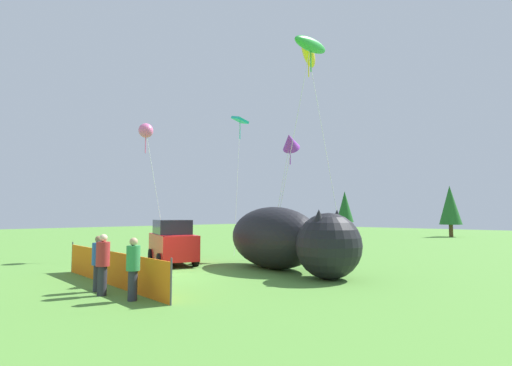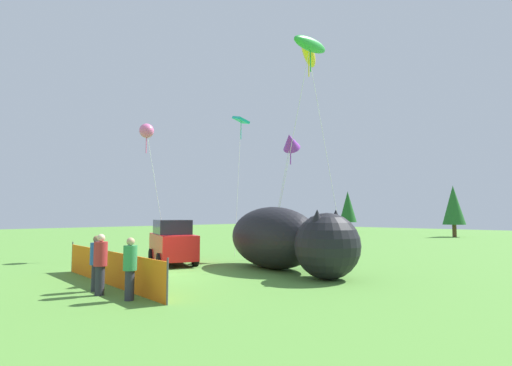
{
  "view_description": "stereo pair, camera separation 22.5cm",
  "coord_description": "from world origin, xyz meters",
  "px_view_note": "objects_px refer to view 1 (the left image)",
  "views": [
    {
      "loc": [
        13.86,
        -9.29,
        2.42
      ],
      "look_at": [
        -0.08,
        5.56,
        4.02
      ],
      "focal_mm": 28.0,
      "sensor_mm": 36.0,
      "label": 1
    },
    {
      "loc": [
        14.02,
        -9.13,
        2.42
      ],
      "look_at": [
        -0.08,
        5.56,
        4.02
      ],
      "focal_mm": 28.0,
      "sensor_mm": 36.0,
      "label": 2
    }
  ],
  "objects_px": {
    "spectator_in_black_shirt": "(103,262)",
    "kite_green_fish": "(311,46)",
    "folding_chair": "(154,270)",
    "kite_pink_octopus": "(146,131)",
    "spectator_in_white_shirt": "(133,266)",
    "kite_yellow_hero": "(309,54)",
    "kite_purple_delta": "(290,142)",
    "parked_car": "(172,242)",
    "spectator_in_red_shirt": "(98,261)",
    "kite_teal_diamond": "(240,122)",
    "inflatable_cat": "(284,241)"
  },
  "relations": [
    {
      "from": "spectator_in_black_shirt",
      "to": "kite_green_fish",
      "type": "distance_m",
      "value": 13.32
    },
    {
      "from": "folding_chair",
      "to": "kite_pink_octopus",
      "type": "xyz_separation_m",
      "value": [
        -7.63,
        4.19,
        6.65
      ]
    },
    {
      "from": "spectator_in_white_shirt",
      "to": "kite_yellow_hero",
      "type": "relative_size",
      "value": 0.15
    },
    {
      "from": "kite_purple_delta",
      "to": "folding_chair",
      "type": "bearing_deg",
      "value": -81.28
    },
    {
      "from": "folding_chair",
      "to": "spectator_in_black_shirt",
      "type": "distance_m",
      "value": 2.31
    },
    {
      "from": "parked_car",
      "to": "kite_pink_octopus",
      "type": "relative_size",
      "value": 0.57
    },
    {
      "from": "kite_purple_delta",
      "to": "spectator_in_red_shirt",
      "type": "bearing_deg",
      "value": -83.2
    },
    {
      "from": "spectator_in_black_shirt",
      "to": "kite_pink_octopus",
      "type": "distance_m",
      "value": 12.1
    },
    {
      "from": "spectator_in_red_shirt",
      "to": "kite_teal_diamond",
      "type": "xyz_separation_m",
      "value": [
        -6.28,
        12.41,
        7.55
      ]
    },
    {
      "from": "parked_car",
      "to": "kite_pink_octopus",
      "type": "distance_m",
      "value": 7.01
    },
    {
      "from": "spectator_in_red_shirt",
      "to": "kite_teal_diamond",
      "type": "bearing_deg",
      "value": 116.82
    },
    {
      "from": "parked_car",
      "to": "kite_yellow_hero",
      "type": "distance_m",
      "value": 12.16
    },
    {
      "from": "folding_chair",
      "to": "inflatable_cat",
      "type": "height_order",
      "value": "inflatable_cat"
    },
    {
      "from": "inflatable_cat",
      "to": "spectator_in_red_shirt",
      "type": "distance_m",
      "value": 7.76
    },
    {
      "from": "folding_chair",
      "to": "kite_green_fish",
      "type": "height_order",
      "value": "kite_green_fish"
    },
    {
      "from": "spectator_in_white_shirt",
      "to": "kite_pink_octopus",
      "type": "distance_m",
      "value": 12.92
    },
    {
      "from": "inflatable_cat",
      "to": "spectator_in_black_shirt",
      "type": "height_order",
      "value": "inflatable_cat"
    },
    {
      "from": "spectator_in_black_shirt",
      "to": "spectator_in_red_shirt",
      "type": "xyz_separation_m",
      "value": [
        -0.72,
        0.2,
        -0.05
      ]
    },
    {
      "from": "kite_green_fish",
      "to": "kite_teal_diamond",
      "type": "bearing_deg",
      "value": 158.2
    },
    {
      "from": "kite_teal_diamond",
      "to": "kite_purple_delta",
      "type": "xyz_separation_m",
      "value": [
        4.9,
        -0.86,
        -2.03
      ]
    },
    {
      "from": "spectator_in_white_shirt",
      "to": "kite_pink_octopus",
      "type": "xyz_separation_m",
      "value": [
        -9.56,
        6.1,
        6.18
      ]
    },
    {
      "from": "spectator_in_black_shirt",
      "to": "kite_yellow_hero",
      "type": "relative_size",
      "value": 0.16
    },
    {
      "from": "spectator_in_black_shirt",
      "to": "kite_yellow_hero",
      "type": "bearing_deg",
      "value": 92.55
    },
    {
      "from": "spectator_in_black_shirt",
      "to": "kite_green_fish",
      "type": "xyz_separation_m",
      "value": [
        1.03,
        9.4,
        9.37
      ]
    },
    {
      "from": "inflatable_cat",
      "to": "spectator_in_red_shirt",
      "type": "xyz_separation_m",
      "value": [
        -1.37,
        -7.63,
        -0.32
      ]
    },
    {
      "from": "inflatable_cat",
      "to": "kite_pink_octopus",
      "type": "distance_m",
      "value": 10.77
    },
    {
      "from": "spectator_in_white_shirt",
      "to": "spectator_in_red_shirt",
      "type": "xyz_separation_m",
      "value": [
        -2.02,
        -0.06,
        -0.01
      ]
    },
    {
      "from": "spectator_in_black_shirt",
      "to": "kite_green_fish",
      "type": "height_order",
      "value": "kite_green_fish"
    },
    {
      "from": "folding_chair",
      "to": "spectator_in_black_shirt",
      "type": "height_order",
      "value": "spectator_in_black_shirt"
    },
    {
      "from": "spectator_in_black_shirt",
      "to": "kite_yellow_hero",
      "type": "xyz_separation_m",
      "value": [
        -0.51,
        11.39,
        10.0
      ]
    },
    {
      "from": "kite_green_fish",
      "to": "parked_car",
      "type": "bearing_deg",
      "value": -148.9
    },
    {
      "from": "parked_car",
      "to": "kite_teal_diamond",
      "type": "xyz_separation_m",
      "value": [
        -2.17,
        6.73,
        7.45
      ]
    },
    {
      "from": "parked_car",
      "to": "spectator_in_black_shirt",
      "type": "distance_m",
      "value": 7.6
    },
    {
      "from": "parked_car",
      "to": "spectator_in_black_shirt",
      "type": "bearing_deg",
      "value": -27.49
    },
    {
      "from": "kite_pink_octopus",
      "to": "kite_teal_diamond",
      "type": "bearing_deg",
      "value": 78.56
    },
    {
      "from": "kite_green_fish",
      "to": "kite_purple_delta",
      "type": "bearing_deg",
      "value": 143.08
    },
    {
      "from": "folding_chair",
      "to": "kite_green_fish",
      "type": "relative_size",
      "value": 0.08
    },
    {
      "from": "inflatable_cat",
      "to": "spectator_in_white_shirt",
      "type": "relative_size",
      "value": 4.43
    },
    {
      "from": "folding_chair",
      "to": "spectator_in_red_shirt",
      "type": "xyz_separation_m",
      "value": [
        -0.09,
        -1.97,
        0.46
      ]
    },
    {
      "from": "folding_chair",
      "to": "spectator_in_black_shirt",
      "type": "xyz_separation_m",
      "value": [
        0.63,
        -2.17,
        0.5
      ]
    },
    {
      "from": "spectator_in_white_shirt",
      "to": "kite_green_fish",
      "type": "xyz_separation_m",
      "value": [
        -0.28,
        9.14,
        9.41
      ]
    },
    {
      "from": "parked_car",
      "to": "kite_green_fish",
      "type": "bearing_deg",
      "value": 54.23
    },
    {
      "from": "spectator_in_white_shirt",
      "to": "kite_yellow_hero",
      "type": "distance_m",
      "value": 15.09
    },
    {
      "from": "parked_car",
      "to": "inflatable_cat",
      "type": "height_order",
      "value": "inflatable_cat"
    },
    {
      "from": "kite_purple_delta",
      "to": "inflatable_cat",
      "type": "bearing_deg",
      "value": -55.01
    },
    {
      "from": "inflatable_cat",
      "to": "kite_yellow_hero",
      "type": "distance_m",
      "value": 10.42
    },
    {
      "from": "inflatable_cat",
      "to": "kite_pink_octopus",
      "type": "xyz_separation_m",
      "value": [
        -8.91,
        -1.47,
        5.87
      ]
    },
    {
      "from": "inflatable_cat",
      "to": "kite_pink_octopus",
      "type": "relative_size",
      "value": 1.03
    },
    {
      "from": "parked_car",
      "to": "folding_chair",
      "type": "height_order",
      "value": "parked_car"
    },
    {
      "from": "kite_teal_diamond",
      "to": "kite_yellow_hero",
      "type": "relative_size",
      "value": 0.78
    }
  ]
}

